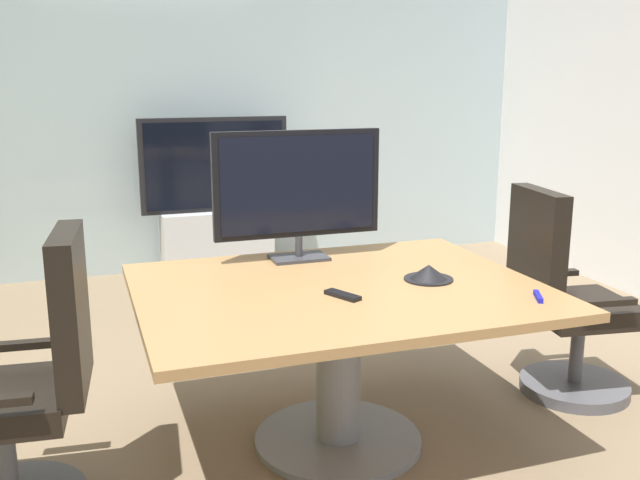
{
  "coord_description": "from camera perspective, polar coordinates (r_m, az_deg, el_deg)",
  "views": [
    {
      "loc": [
        -0.94,
        -2.93,
        1.63
      ],
      "look_at": [
        0.11,
        0.09,
        0.89
      ],
      "focal_mm": 39.96,
      "sensor_mm": 36.0,
      "label": 1
    }
  ],
  "objects": [
    {
      "name": "ground_plane",
      "position": [
        3.48,
        -1.2,
        -14.94
      ],
      "size": [
        7.29,
        7.29,
        0.0
      ],
      "primitive_type": "plane",
      "color": "#7A664C"
    },
    {
      "name": "office_chair_left",
      "position": [
        2.92,
        -22.29,
        -11.79
      ],
      "size": [
        0.62,
        0.59,
        1.09
      ],
      "rotation": [
        0.0,
        0.0,
        -1.67
      ],
      "color": "#4C4C51",
      "rests_on": "ground"
    },
    {
      "name": "wall_display_unit",
      "position": [
        5.94,
        -8.31,
        1.33
      ],
      "size": [
        1.2,
        0.36,
        1.31
      ],
      "color": "#B7BABC",
      "rests_on": "ground"
    },
    {
      "name": "tv_monitor",
      "position": [
        3.47,
        -1.78,
        4.23
      ],
      "size": [
        0.84,
        0.18,
        0.64
      ],
      "color": "#333338",
      "rests_on": "conference_table"
    },
    {
      "name": "office_chair_right",
      "position": [
        3.88,
        18.91,
        -5.38
      ],
      "size": [
        0.62,
        0.6,
        1.09
      ],
      "rotation": [
        0.0,
        0.0,
        1.43
      ],
      "color": "#4C4C51",
      "rests_on": "ground"
    },
    {
      "name": "conference_table",
      "position": [
        3.15,
        1.5,
        -6.89
      ],
      "size": [
        1.73,
        1.36,
        0.74
      ],
      "color": "olive",
      "rests_on": "ground"
    },
    {
      "name": "remote_control",
      "position": [
        2.94,
        1.82,
        -4.44
      ],
      "size": [
        0.12,
        0.17,
        0.02
      ],
      "primitive_type": "cube",
      "rotation": [
        0.0,
        0.0,
        0.44
      ],
      "color": "black",
      "rests_on": "conference_table"
    },
    {
      "name": "conference_phone",
      "position": [
        3.21,
        8.69,
        -2.64
      ],
      "size": [
        0.22,
        0.22,
        0.07
      ],
      "color": "black",
      "rests_on": "conference_table"
    },
    {
      "name": "whiteboard_marker",
      "position": [
        3.05,
        17.07,
        -4.34
      ],
      "size": [
        0.08,
        0.13,
        0.02
      ],
      "primitive_type": "cube",
      "rotation": [
        0.0,
        0.0,
        1.11
      ],
      "color": "#1919A5",
      "rests_on": "conference_table"
    },
    {
      "name": "wall_back_glass_partition",
      "position": [
        6.15,
        -10.51,
        10.95
      ],
      "size": [
        6.12,
        0.1,
        2.86
      ],
      "primitive_type": "cube",
      "color": "#9EB2B7",
      "rests_on": "ground"
    }
  ]
}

